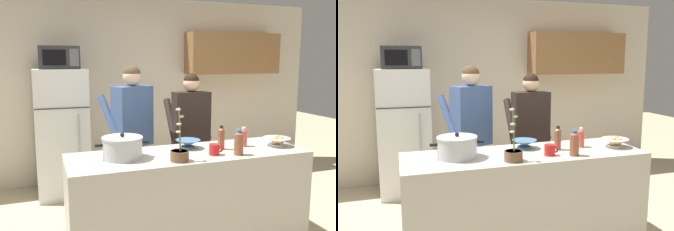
% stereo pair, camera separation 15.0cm
% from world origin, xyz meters
% --- Properties ---
extents(back_wall_unit, '(6.00, 0.48, 2.60)m').
position_xyz_m(back_wall_unit, '(0.22, 2.27, 1.37)').
color(back_wall_unit, beige).
rests_on(back_wall_unit, ground).
extents(kitchen_island, '(2.11, 0.68, 0.92)m').
position_xyz_m(kitchen_island, '(0.00, 0.00, 0.46)').
color(kitchen_island, '#BCB7A8').
rests_on(kitchen_island, ground).
extents(refrigerator, '(0.64, 0.68, 1.61)m').
position_xyz_m(refrigerator, '(-0.97, 1.85, 0.81)').
color(refrigerator, white).
rests_on(refrigerator, ground).
extents(microwave, '(0.48, 0.37, 0.28)m').
position_xyz_m(microwave, '(-0.97, 1.83, 1.75)').
color(microwave, '#2D2D30').
rests_on(microwave, refrigerator).
extents(person_near_pot, '(0.62, 0.57, 1.67)m').
position_xyz_m(person_near_pot, '(-0.30, 0.87, 1.04)').
color(person_near_pot, '#726656').
rests_on(person_near_pot, ground).
extents(person_by_sink, '(0.49, 0.41, 1.58)m').
position_xyz_m(person_by_sink, '(0.37, 0.83, 0.98)').
color(person_by_sink, black).
rests_on(person_by_sink, ground).
extents(cooking_pot, '(0.45, 0.34, 0.22)m').
position_xyz_m(cooking_pot, '(-0.59, 0.02, 1.01)').
color(cooking_pot, silver).
rests_on(cooking_pot, kitchen_island).
extents(coffee_mug, '(0.13, 0.09, 0.10)m').
position_xyz_m(coffee_mug, '(0.18, -0.14, 0.97)').
color(coffee_mug, red).
rests_on(coffee_mug, kitchen_island).
extents(bread_bowl, '(0.25, 0.25, 0.10)m').
position_xyz_m(bread_bowl, '(0.88, -0.05, 0.97)').
color(bread_bowl, white).
rests_on(bread_bowl, kitchen_island).
extents(empty_bowl, '(0.23, 0.23, 0.08)m').
position_xyz_m(empty_bowl, '(0.05, 0.15, 0.97)').
color(empty_bowl, '#4C7299').
rests_on(empty_bowl, kitchen_island).
extents(bottle_near_edge, '(0.08, 0.08, 0.22)m').
position_xyz_m(bottle_near_edge, '(0.37, -0.21, 1.03)').
color(bottle_near_edge, brown).
rests_on(bottle_near_edge, kitchen_island).
extents(bottle_mid_counter, '(0.06, 0.06, 0.22)m').
position_xyz_m(bottle_mid_counter, '(0.32, 0.01, 1.03)').
color(bottle_mid_counter, brown).
rests_on(bottle_mid_counter, kitchen_island).
extents(bottle_far_corner, '(0.07, 0.07, 0.18)m').
position_xyz_m(bottle_far_corner, '(0.57, 0.04, 1.01)').
color(bottle_far_corner, '#D84C3F').
rests_on(bottle_far_corner, kitchen_island).
extents(potted_orchid, '(0.15, 0.15, 0.44)m').
position_xyz_m(potted_orchid, '(-0.18, -0.21, 0.98)').
color(potted_orchid, brown).
rests_on(potted_orchid, kitchen_island).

